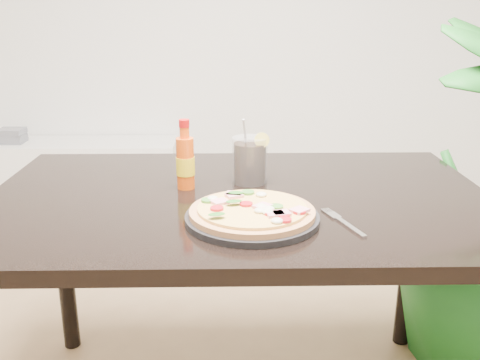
{
  "coord_description": "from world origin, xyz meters",
  "views": [
    {
      "loc": [
        0.22,
        -1.02,
        1.24
      ],
      "look_at": [
        0.25,
        0.27,
        0.83
      ],
      "focal_mm": 40.0,
      "sensor_mm": 36.0,
      "label": 1
    }
  ],
  "objects_px": {
    "plate": "(252,218)",
    "pizza": "(253,211)",
    "dining_table": "(239,222)",
    "fork": "(342,221)",
    "cola_cup": "(250,161)",
    "media_console": "(61,182)",
    "hot_sauce_bottle": "(185,162)"
  },
  "relations": [
    {
      "from": "plate",
      "to": "pizza",
      "type": "bearing_deg",
      "value": -33.5
    },
    {
      "from": "dining_table",
      "to": "fork",
      "type": "distance_m",
      "value": 0.33
    },
    {
      "from": "cola_cup",
      "to": "dining_table",
      "type": "bearing_deg",
      "value": -106.72
    },
    {
      "from": "pizza",
      "to": "media_console",
      "type": "distance_m",
      "value": 2.23
    },
    {
      "from": "plate",
      "to": "hot_sauce_bottle",
      "type": "relative_size",
      "value": 1.63
    },
    {
      "from": "dining_table",
      "to": "pizza",
      "type": "height_order",
      "value": "pizza"
    },
    {
      "from": "fork",
      "to": "plate",
      "type": "bearing_deg",
      "value": 157.9
    },
    {
      "from": "dining_table",
      "to": "plate",
      "type": "height_order",
      "value": "plate"
    },
    {
      "from": "pizza",
      "to": "hot_sauce_bottle",
      "type": "height_order",
      "value": "hot_sauce_bottle"
    },
    {
      "from": "hot_sauce_bottle",
      "to": "fork",
      "type": "distance_m",
      "value": 0.49
    },
    {
      "from": "plate",
      "to": "hot_sauce_bottle",
      "type": "distance_m",
      "value": 0.32
    },
    {
      "from": "pizza",
      "to": "hot_sauce_bottle",
      "type": "bearing_deg",
      "value": 125.04
    },
    {
      "from": "plate",
      "to": "pizza",
      "type": "relative_size",
      "value": 1.07
    },
    {
      "from": "pizza",
      "to": "fork",
      "type": "bearing_deg",
      "value": -3.14
    },
    {
      "from": "cola_cup",
      "to": "media_console",
      "type": "xyz_separation_m",
      "value": [
        -1.08,
        1.57,
        -0.56
      ]
    },
    {
      "from": "fork",
      "to": "media_console",
      "type": "height_order",
      "value": "fork"
    },
    {
      "from": "pizza",
      "to": "media_console",
      "type": "bearing_deg",
      "value": 119.77
    },
    {
      "from": "pizza",
      "to": "media_console",
      "type": "relative_size",
      "value": 0.22
    },
    {
      "from": "cola_cup",
      "to": "media_console",
      "type": "relative_size",
      "value": 0.14
    },
    {
      "from": "media_console",
      "to": "cola_cup",
      "type": "bearing_deg",
      "value": -55.47
    },
    {
      "from": "plate",
      "to": "cola_cup",
      "type": "xyz_separation_m",
      "value": [
        0.01,
        0.31,
        0.06
      ]
    },
    {
      "from": "cola_cup",
      "to": "fork",
      "type": "distance_m",
      "value": 0.39
    },
    {
      "from": "plate",
      "to": "cola_cup",
      "type": "bearing_deg",
      "value": 88.96
    },
    {
      "from": "hot_sauce_bottle",
      "to": "cola_cup",
      "type": "bearing_deg",
      "value": 15.92
    },
    {
      "from": "media_console",
      "to": "dining_table",
      "type": "bearing_deg",
      "value": -58.1
    },
    {
      "from": "cola_cup",
      "to": "fork",
      "type": "bearing_deg",
      "value": -56.77
    },
    {
      "from": "hot_sauce_bottle",
      "to": "plate",
      "type": "bearing_deg",
      "value": -55.03
    },
    {
      "from": "hot_sauce_bottle",
      "to": "fork",
      "type": "bearing_deg",
      "value": -34.19
    },
    {
      "from": "pizza",
      "to": "cola_cup",
      "type": "xyz_separation_m",
      "value": [
        0.0,
        0.31,
        0.04
      ]
    },
    {
      "from": "pizza",
      "to": "media_console",
      "type": "height_order",
      "value": "pizza"
    },
    {
      "from": "dining_table",
      "to": "media_console",
      "type": "xyz_separation_m",
      "value": [
        -1.05,
        1.68,
        -0.42
      ]
    },
    {
      "from": "pizza",
      "to": "fork",
      "type": "relative_size",
      "value": 1.66
    }
  ]
}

